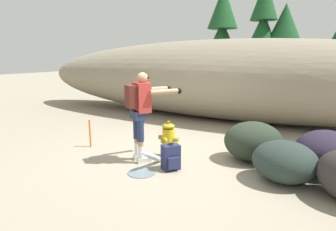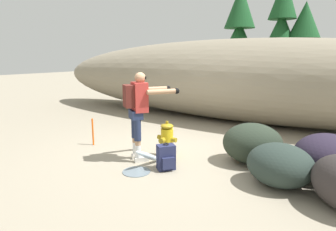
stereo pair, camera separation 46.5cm
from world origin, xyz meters
The scene contains 13 objects.
ground_plane centered at (0.00, 0.00, -0.02)m, with size 56.00×56.00×0.04m, color gray.
dirt_embankment centered at (0.00, 3.89, 1.23)m, with size 14.78×3.20×2.45m, color gray.
fire_hydrant centered at (0.11, -0.13, 0.32)m, with size 0.42×0.37×0.71m.
hydrant_water_jet centered at (0.11, -0.77, 0.12)m, with size 0.48×1.03×0.50m.
utility_worker centered at (-0.21, -0.57, 1.05)m, with size 0.88×1.01×1.65m.
spare_backpack centered at (0.46, -0.68, 0.22)m, with size 0.36×0.36×0.47m.
boulder_large centered at (2.80, 0.46, 0.36)m, with size 0.98×1.06×0.73m, color #282132.
boulder_mid centered at (1.60, 0.47, 0.37)m, with size 1.07×0.92×0.75m, color #273126.
boulder_outlier centered at (2.24, -0.24, 0.33)m, with size 0.99×0.89×0.65m, color #28352F.
pine_tree_far_left centered at (-2.76, 11.34, 3.07)m, with size 2.60×2.60×5.78m.
pine_tree_left centered at (-0.53, 11.37, 3.42)m, with size 2.18×2.18×5.95m.
pine_tree_center centered at (0.52, 11.63, 2.53)m, with size 2.39×2.39×4.61m.
survey_stake centered at (-1.67, -0.42, 0.30)m, with size 0.04×0.04×0.60m, color #E55914.
Camera 1 is at (2.69, -4.80, 1.94)m, focal length 30.49 mm.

